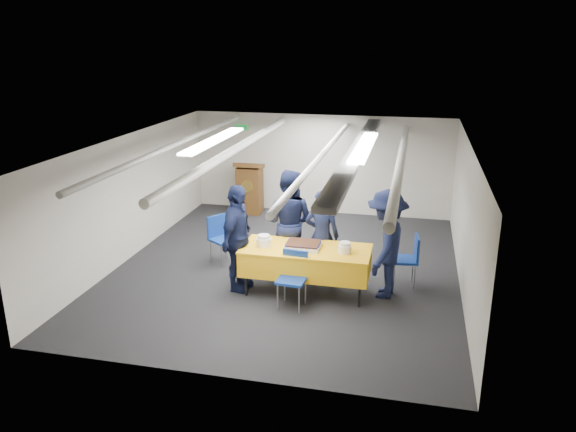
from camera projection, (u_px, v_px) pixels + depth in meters
The scene contains 14 objects.
ground at pixel (287, 268), 10.14m from camera, with size 7.00×7.00×0.00m, color black.
room_shell at pixel (297, 165), 9.94m from camera, with size 6.00×7.00×2.30m.
serving_table at pixel (306, 260), 9.00m from camera, with size 2.06×0.90×0.77m.
sheet_cake at pixel (303, 245), 8.94m from camera, with size 0.55×0.43×0.10m.
plate_stack_left at pixel (264, 241), 9.01m from camera, with size 0.24×0.24×0.18m.
plate_stack_right at pixel (345, 248), 8.73m from camera, with size 0.21×0.21×0.17m.
podium at pixel (250, 188), 13.12m from camera, with size 0.62×0.53×1.25m.
chair_near at pixel (293, 273), 8.59m from camera, with size 0.46×0.46×0.87m.
chair_right at pixel (410, 255), 9.29m from camera, with size 0.47×0.47×0.87m.
chair_left at pixel (220, 234), 10.28m from camera, with size 0.58×0.58×0.87m.
sailor_a at pixel (322, 236), 9.40m from camera, with size 0.58×0.38×1.60m, color black.
sailor_b at pixel (289, 222), 9.69m from camera, with size 0.90×0.70×1.86m, color black.
sailor_c at pixel (237, 238), 9.03m from camera, with size 1.04×0.43×1.77m, color black.
sailor_d at pixel (386, 244), 8.82m from camera, with size 1.13×0.65×1.75m, color black.
Camera 1 is at (2.11, -9.13, 3.99)m, focal length 35.00 mm.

